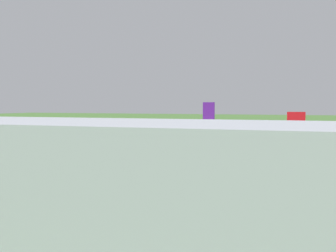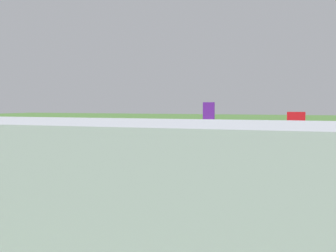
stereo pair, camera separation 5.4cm
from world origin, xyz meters
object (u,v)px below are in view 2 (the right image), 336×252
at_px(airliner_parked_near, 231,145).
at_px(traffic_cone_orange, 207,129).
at_px(no_stopping_sign, 221,128).
at_px(service_truck_baggage, 230,140).
at_px(airliner_main, 169,126).
at_px(service_car_followme, 67,132).

height_order(airliner_parked_near, traffic_cone_orange, airliner_parked_near).
bearing_deg(airliner_parked_near, no_stopping_sign, -76.77).
relative_size(no_stopping_sign, traffic_cone_orange, 4.18).
xyz_separation_m(service_truck_baggage, no_stopping_sign, (19.36, -75.33, -0.03)).
distance_m(no_stopping_sign, traffic_cone_orange, 7.84).
distance_m(airliner_main, no_stopping_sign, 47.72).
xyz_separation_m(airliner_main, traffic_cone_orange, (-8.08, -44.45, -4.08)).
height_order(service_car_followme, no_stopping_sign, no_stopping_sign).
height_order(airliner_parked_near, no_stopping_sign, airliner_parked_near).
distance_m(service_car_followme, traffic_cone_orange, 79.18).
height_order(airliner_main, service_truck_baggage, airliner_main).
bearing_deg(traffic_cone_orange, service_car_followme, 40.98).
bearing_deg(no_stopping_sign, service_truck_baggage, 104.41).
bearing_deg(airliner_main, service_car_followme, 8.24).
relative_size(airliner_main, service_car_followme, 11.85).
bearing_deg(service_truck_baggage, service_car_followme, -14.79).
bearing_deg(airliner_parked_near, airliner_main, -57.74).
distance_m(airliner_parked_near, no_stopping_sign, 114.59).
bearing_deg(service_car_followme, airliner_main, -171.76).
relative_size(airliner_parked_near, traffic_cone_orange, 80.06).
bearing_deg(airliner_parked_near, service_car_followme, -32.25).
height_order(airliner_main, no_stopping_sign, airliner_main).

